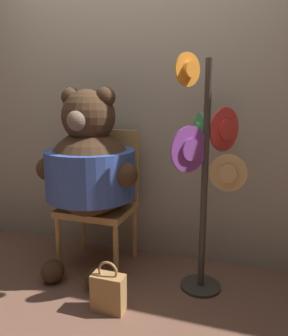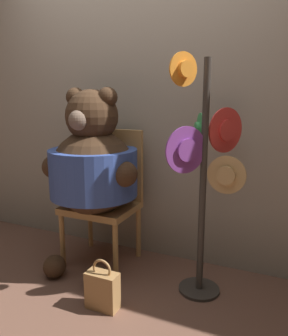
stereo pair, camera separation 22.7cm
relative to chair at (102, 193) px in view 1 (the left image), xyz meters
The scene contains 6 objects.
ground_plane 0.68m from the chair, 58.68° to the right, with size 14.00×14.00×0.00m, color brown.
wall_back 0.87m from the chair, 54.60° to the left, with size 8.00×0.10×2.74m.
chair is the anchor object (origin of this frame).
teddy_bear 0.29m from the chair, 93.78° to the right, with size 0.80×0.71×1.38m.
hat_display_rack 0.91m from the chair, 11.72° to the right, with size 0.45×0.52×1.56m.
handbag_on_ground 0.83m from the chair, 62.08° to the right, with size 0.21×0.10×0.33m.
Camera 1 is at (0.92, -1.96, 1.30)m, focal length 35.00 mm.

